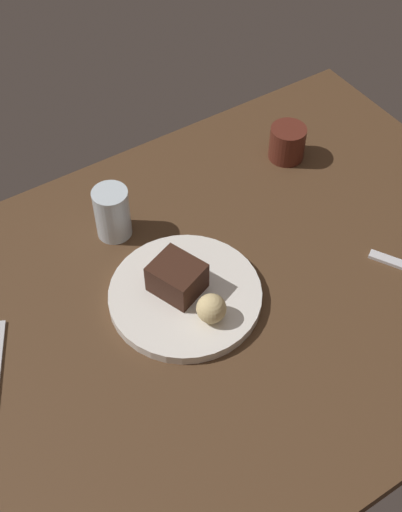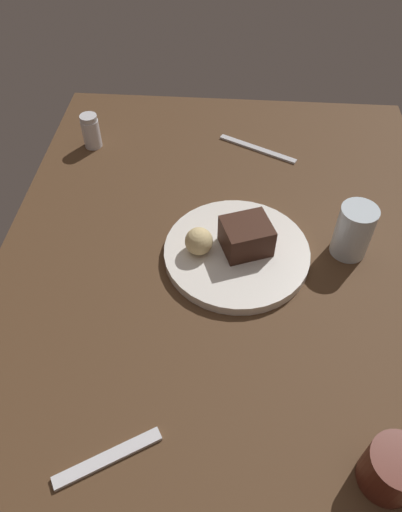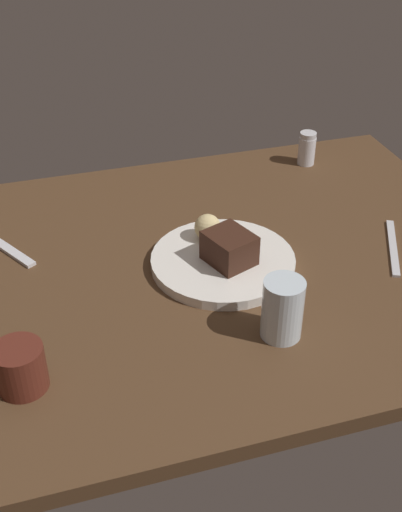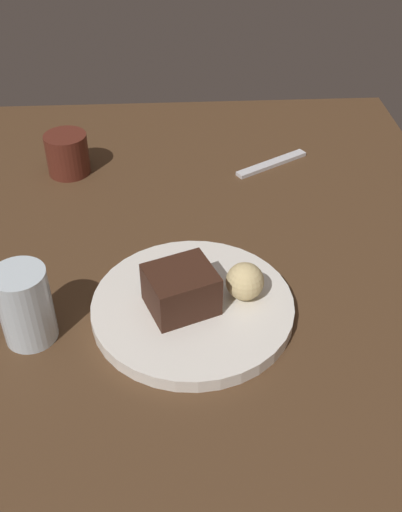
{
  "view_description": "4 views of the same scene",
  "coord_description": "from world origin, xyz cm",
  "px_view_note": "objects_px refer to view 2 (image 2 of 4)",
  "views": [
    {
      "loc": [
        -40.5,
        -57.65,
        96.06
      ],
      "look_at": [
        0.22,
        6.0,
        6.94
      ],
      "focal_mm": 46.77,
      "sensor_mm": 36.0,
      "label": 1
    },
    {
      "loc": [
        53.03,
        0.26,
        68.96
      ],
      "look_at": [
        -2.34,
        -3.92,
        6.08
      ],
      "focal_mm": 33.54,
      "sensor_mm": 36.0,
      "label": 2
    },
    {
      "loc": [
        26.26,
        94.11,
        72.89
      ],
      "look_at": [
        -1.2,
        2.45,
        6.24
      ],
      "focal_mm": 45.59,
      "sensor_mm": 36.0,
      "label": 3
    },
    {
      "loc": [
        -62.78,
        4.28,
        58.61
      ],
      "look_at": [
        2.12,
        0.58,
        6.44
      ],
      "focal_mm": 42.18,
      "sensor_mm": 36.0,
      "label": 4
    }
  ],
  "objects_px": {
    "salt_shaker": "(90,131)",
    "water_glass": "(352,231)",
    "bread_roll": "(197,241)",
    "coffee_cup": "(390,469)",
    "dessert_spoon": "(106,458)",
    "dessert_plate": "(235,253)",
    "chocolate_cake_slice": "(245,236)",
    "butter_knife": "(256,149)"
  },
  "relations": [
    {
      "from": "butter_knife",
      "to": "water_glass",
      "type": "bearing_deg",
      "value": 145.45
    },
    {
      "from": "butter_knife",
      "to": "chocolate_cake_slice",
      "type": "bearing_deg",
      "value": 112.22
    },
    {
      "from": "salt_shaker",
      "to": "butter_knife",
      "type": "relative_size",
      "value": 0.41
    },
    {
      "from": "salt_shaker",
      "to": "dessert_spoon",
      "type": "bearing_deg",
      "value": 14.33
    },
    {
      "from": "dessert_plate",
      "to": "butter_knife",
      "type": "relative_size",
      "value": 1.4
    },
    {
      "from": "dessert_plate",
      "to": "coffee_cup",
      "type": "bearing_deg",
      "value": 28.53
    },
    {
      "from": "water_glass",
      "to": "dessert_spoon",
      "type": "xyz_separation_m",
      "value": [
        0.41,
        -0.37,
        -0.05
      ]
    },
    {
      "from": "dessert_plate",
      "to": "salt_shaker",
      "type": "distance_m",
      "value": 0.47
    },
    {
      "from": "chocolate_cake_slice",
      "to": "salt_shaker",
      "type": "height_order",
      "value": "salt_shaker"
    },
    {
      "from": "bread_roll",
      "to": "coffee_cup",
      "type": "distance_m",
      "value": 0.45
    },
    {
      "from": "bread_roll",
      "to": "butter_knife",
      "type": "relative_size",
      "value": 0.26
    },
    {
      "from": "dessert_plate",
      "to": "chocolate_cake_slice",
      "type": "xyz_separation_m",
      "value": [
        -0.01,
        0.01,
        0.04
      ]
    },
    {
      "from": "dessert_plate",
      "to": "butter_knife",
      "type": "xyz_separation_m",
      "value": [
        -0.33,
        0.04,
        -0.01
      ]
    },
    {
      "from": "dessert_spoon",
      "to": "chocolate_cake_slice",
      "type": "bearing_deg",
      "value": -145.49
    },
    {
      "from": "chocolate_cake_slice",
      "to": "coffee_cup",
      "type": "relative_size",
      "value": 1.12
    },
    {
      "from": "bread_roll",
      "to": "coffee_cup",
      "type": "relative_size",
      "value": 0.68
    },
    {
      "from": "salt_shaker",
      "to": "water_glass",
      "type": "xyz_separation_m",
      "value": [
        0.29,
        0.54,
        0.01
      ]
    },
    {
      "from": "chocolate_cake_slice",
      "to": "bread_roll",
      "type": "bearing_deg",
      "value": -79.73
    },
    {
      "from": "salt_shaker",
      "to": "bread_roll",
      "type": "bearing_deg",
      "value": 39.59
    },
    {
      "from": "water_glass",
      "to": "chocolate_cake_slice",
      "type": "bearing_deg",
      "value": -83.09
    },
    {
      "from": "bread_roll",
      "to": "coffee_cup",
      "type": "bearing_deg",
      "value": 36.66
    },
    {
      "from": "bread_roll",
      "to": "butter_knife",
      "type": "bearing_deg",
      "value": 162.31
    },
    {
      "from": "butter_knife",
      "to": "dessert_plate",
      "type": "bearing_deg",
      "value": 109.76
    },
    {
      "from": "chocolate_cake_slice",
      "to": "salt_shaker",
      "type": "relative_size",
      "value": 1.06
    },
    {
      "from": "dessert_plate",
      "to": "coffee_cup",
      "type": "relative_size",
      "value": 3.58
    },
    {
      "from": "coffee_cup",
      "to": "butter_knife",
      "type": "distance_m",
      "value": 0.72
    },
    {
      "from": "butter_knife",
      "to": "bread_roll",
      "type": "bearing_deg",
      "value": 98.92
    },
    {
      "from": "water_glass",
      "to": "butter_knife",
      "type": "xyz_separation_m",
      "value": [
        -0.3,
        -0.17,
        -0.05
      ]
    },
    {
      "from": "salt_shaker",
      "to": "butter_knife",
      "type": "xyz_separation_m",
      "value": [
        -0.01,
        0.38,
        -0.04
      ]
    },
    {
      "from": "bread_roll",
      "to": "coffee_cup",
      "type": "height_order",
      "value": "coffee_cup"
    },
    {
      "from": "salt_shaker",
      "to": "dessert_spoon",
      "type": "xyz_separation_m",
      "value": [
        0.69,
        0.18,
        -0.04
      ]
    },
    {
      "from": "dessert_spoon",
      "to": "dessert_plate",
      "type": "bearing_deg",
      "value": -143.98
    },
    {
      "from": "chocolate_cake_slice",
      "to": "salt_shaker",
      "type": "xyz_separation_m",
      "value": [
        -0.31,
        -0.35,
        -0.01
      ]
    },
    {
      "from": "coffee_cup",
      "to": "dessert_spoon",
      "type": "distance_m",
      "value": 0.37
    },
    {
      "from": "dessert_plate",
      "to": "water_glass",
      "type": "distance_m",
      "value": 0.21
    },
    {
      "from": "dessert_plate",
      "to": "chocolate_cake_slice",
      "type": "height_order",
      "value": "chocolate_cake_slice"
    },
    {
      "from": "chocolate_cake_slice",
      "to": "butter_knife",
      "type": "relative_size",
      "value": 0.44
    },
    {
      "from": "coffee_cup",
      "to": "butter_knife",
      "type": "xyz_separation_m",
      "value": [
        -0.7,
        -0.16,
        -0.03
      ]
    },
    {
      "from": "salt_shaker",
      "to": "dessert_plate",
      "type": "bearing_deg",
      "value": 46.8
    },
    {
      "from": "dessert_spoon",
      "to": "coffee_cup",
      "type": "bearing_deg",
      "value": 149.68
    },
    {
      "from": "chocolate_cake_slice",
      "to": "salt_shaker",
      "type": "distance_m",
      "value": 0.47
    },
    {
      "from": "water_glass",
      "to": "dessert_spoon",
      "type": "bearing_deg",
      "value": -42.13
    }
  ]
}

